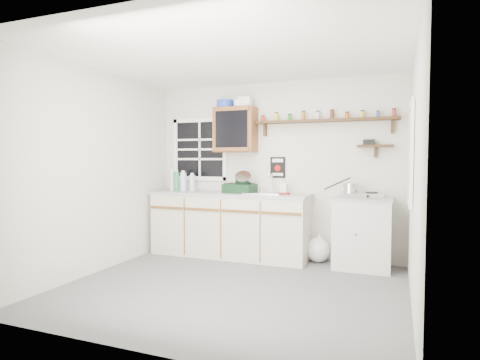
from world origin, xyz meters
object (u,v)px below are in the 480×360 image
right_cabinet (362,233)px  dish_rack (241,186)px  main_cabinet (229,224)px  hotplate (361,195)px  upper_cabinet (235,130)px  spice_shelf (324,120)px

right_cabinet → dish_rack: bearing=-179.6°
main_cabinet → hotplate: (1.81, 0.01, 0.48)m
main_cabinet → right_cabinet: bearing=0.8°
right_cabinet → upper_cabinet: 2.26m
upper_cabinet → spice_shelf: (1.27, 0.07, 0.10)m
right_cabinet → hotplate: (-0.02, -0.02, 0.49)m
main_cabinet → upper_cabinet: bearing=76.3°
dish_rack → hotplate: (1.64, -0.01, -0.08)m
main_cabinet → upper_cabinet: upper_cabinet is taller
dish_rack → upper_cabinet: bearing=140.9°
main_cabinet → right_cabinet: (1.83, 0.03, -0.01)m
main_cabinet → dish_rack: dish_rack is taller
spice_shelf → hotplate: 1.13m
dish_rack → hotplate: size_ratio=0.81×
right_cabinet → upper_cabinet: size_ratio=1.40×
right_cabinet → hotplate: bearing=-135.4°
main_cabinet → dish_rack: (0.17, 0.01, 0.56)m
main_cabinet → spice_shelf: spice_shelf is taller
upper_cabinet → dish_rack: bearing=-43.7°
spice_shelf → hotplate: bearing=-22.2°
upper_cabinet → hotplate: (1.78, -0.14, -0.88)m
right_cabinet → dish_rack: (-1.66, -0.01, 0.57)m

